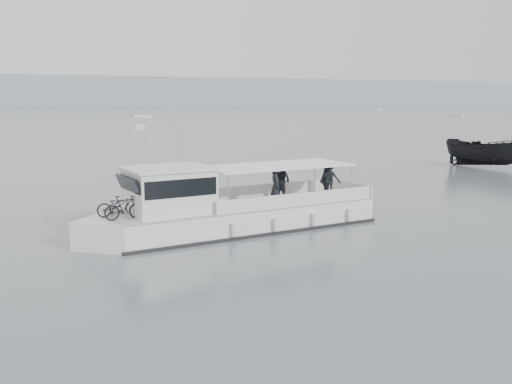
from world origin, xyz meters
name	(u,v)px	position (x,y,z in m)	size (l,w,h in m)	color
ground	(243,218)	(0.00, 0.00, 0.00)	(1400.00, 1400.00, 0.00)	#515B60
headland	(20,91)	(0.00, 560.00, 14.00)	(1400.00, 90.00, 28.00)	#939EA8
tour_boat	(221,211)	(-1.92, -2.38, 0.92)	(13.47, 4.70, 5.60)	white
dark_motorboat	(484,152)	(26.27, 11.47, 1.26)	(2.45, 6.50, 2.51)	black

